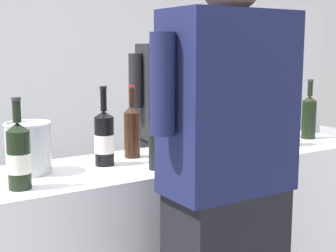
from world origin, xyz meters
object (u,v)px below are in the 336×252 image
object	(u,v)px
wine_bottle_10	(194,130)
person_guest	(226,214)
wine_glass	(218,125)
wine_bottle_3	(157,141)
potted_shrub	(192,146)
person_server	(172,148)
wine_bottle_11	(19,156)
wine_bottle_9	(104,138)
wine_bottle_2	(265,118)
wine_bottle_8	(224,121)
ice_bucket	(29,147)
wine_bottle_5	(268,120)
wine_bottle_6	(309,116)
wine_bottle_1	(287,122)
wine_bottle_0	(248,125)
wine_bottle_4	(225,125)
wine_bottle_7	(132,130)

from	to	relation	value
wine_bottle_10	person_guest	distance (m)	0.58
wine_bottle_10	wine_glass	size ratio (longest dim) A/B	1.64
wine_bottle_3	potted_shrub	world-z (taller)	wine_bottle_3
wine_glass	person_server	bearing A→B (deg)	74.44
wine_bottle_11	wine_bottle_3	bearing A→B (deg)	-2.25
wine_bottle_11	wine_bottle_9	bearing A→B (deg)	21.42
wine_bottle_2	wine_bottle_9	xyz separation A→B (m)	(-1.03, -0.10, 0.00)
wine_bottle_8	wine_glass	world-z (taller)	wine_bottle_8
wine_glass	ice_bucket	xyz separation A→B (m)	(-0.87, 0.12, -0.04)
wine_bottle_5	wine_glass	size ratio (longest dim) A/B	1.58
wine_bottle_5	wine_bottle_6	distance (m)	0.28
wine_bottle_9	potted_shrub	world-z (taller)	wine_bottle_9
wine_bottle_1	wine_bottle_9	xyz separation A→B (m)	(-0.97, 0.12, -0.01)
potted_shrub	wine_glass	bearing A→B (deg)	-119.57
wine_bottle_0	wine_bottle_3	bearing A→B (deg)	-172.16
wine_bottle_8	wine_bottle_2	bearing A→B (deg)	2.88
wine_bottle_3	wine_bottle_9	distance (m)	0.24
ice_bucket	wine_bottle_10	bearing A→B (deg)	-11.90
wine_bottle_2	wine_bottle_5	size ratio (longest dim) A/B	1.00
wine_bottle_5	wine_bottle_10	world-z (taller)	wine_bottle_10
wine_bottle_9	wine_bottle_4	bearing A→B (deg)	-0.57
wine_bottle_7	potted_shrub	size ratio (longest dim) A/B	0.29
wine_bottle_2	wine_bottle_3	bearing A→B (deg)	-162.48
wine_bottle_1	ice_bucket	distance (m)	1.30
wine_bottle_3	wine_bottle_9	world-z (taller)	wine_bottle_9
wine_bottle_5	wine_bottle_4	bearing A→B (deg)	179.49
wine_bottle_2	wine_bottle_1	bearing A→B (deg)	-105.47
wine_bottle_9	wine_bottle_11	distance (m)	0.44
wine_bottle_6	ice_bucket	size ratio (longest dim) A/B	1.58
wine_bottle_8	potted_shrub	distance (m)	0.98
wine_bottle_6	wine_glass	distance (m)	0.68
person_guest	wine_bottle_9	bearing A→B (deg)	106.64
wine_bottle_9	potted_shrub	bearing A→B (deg)	39.33
wine_bottle_8	wine_bottle_11	bearing A→B (deg)	-168.04
person_guest	potted_shrub	world-z (taller)	person_guest
wine_bottle_0	wine_bottle_6	world-z (taller)	wine_bottle_0
person_guest	potted_shrub	xyz separation A→B (m)	(0.94, 1.52, -0.12)
wine_glass	wine_bottle_6	bearing A→B (deg)	3.38
wine_bottle_5	wine_bottle_9	bearing A→B (deg)	179.45
wine_bottle_0	person_guest	world-z (taller)	person_guest
ice_bucket	wine_bottle_5	bearing A→B (deg)	-2.18
wine_bottle_1	potted_shrub	size ratio (longest dim) A/B	0.31
wine_bottle_6	person_guest	size ratio (longest dim) A/B	0.19
wine_bottle_9	wine_bottle_8	bearing A→B (deg)	6.26
wine_bottle_7	wine_bottle_9	size ratio (longest dim) A/B	0.97
wine_bottle_5	person_server	size ratio (longest dim) A/B	0.20
wine_bottle_8	person_guest	xyz separation A→B (m)	(-0.54, -0.68, -0.20)
wine_bottle_0	wine_bottle_2	size ratio (longest dim) A/B	1.10
wine_bottle_7	wine_bottle_8	bearing A→B (deg)	1.00
wine_bottle_5	wine_bottle_11	bearing A→B (deg)	-173.63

